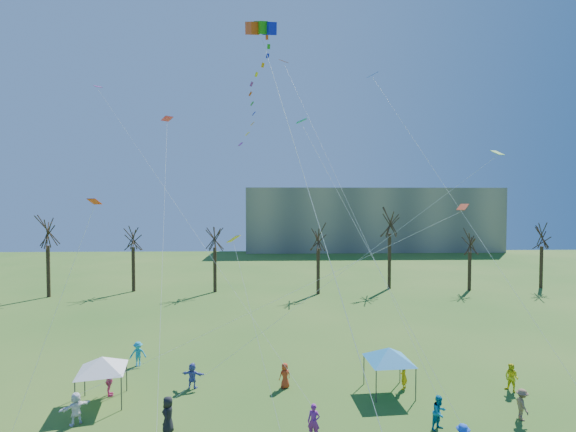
{
  "coord_description": "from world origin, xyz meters",
  "views": [
    {
      "loc": [
        -1.5,
        -15.41,
        11.71
      ],
      "look_at": [
        -0.82,
        5.0,
        11.0
      ],
      "focal_mm": 25.0,
      "sensor_mm": 36.0,
      "label": 1
    }
  ],
  "objects_px": {
    "distant_building": "(370,219)",
    "canopy_tent_blue": "(389,354)",
    "big_box_kite": "(260,92)",
    "canopy_tent_white": "(102,364)"
  },
  "relations": [
    {
      "from": "big_box_kite",
      "to": "canopy_tent_blue",
      "type": "bearing_deg",
      "value": 15.49
    },
    {
      "from": "distant_building",
      "to": "canopy_tent_blue",
      "type": "height_order",
      "value": "distant_building"
    },
    {
      "from": "canopy_tent_white",
      "to": "canopy_tent_blue",
      "type": "relative_size",
      "value": 0.96
    },
    {
      "from": "distant_building",
      "to": "canopy_tent_blue",
      "type": "relative_size",
      "value": 16.23
    },
    {
      "from": "distant_building",
      "to": "canopy_tent_white",
      "type": "height_order",
      "value": "distant_building"
    },
    {
      "from": "distant_building",
      "to": "canopy_tent_white",
      "type": "relative_size",
      "value": 16.96
    },
    {
      "from": "distant_building",
      "to": "canopy_tent_white",
      "type": "distance_m",
      "value": 81.5
    },
    {
      "from": "distant_building",
      "to": "canopy_tent_blue",
      "type": "xyz_separation_m",
      "value": [
        -16.49,
        -73.34,
        -5.15
      ]
    },
    {
      "from": "big_box_kite",
      "to": "canopy_tent_blue",
      "type": "height_order",
      "value": "big_box_kite"
    },
    {
      "from": "big_box_kite",
      "to": "canopy_tent_white",
      "type": "xyz_separation_m",
      "value": [
        -9.28,
        1.41,
        -15.36
      ]
    }
  ]
}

